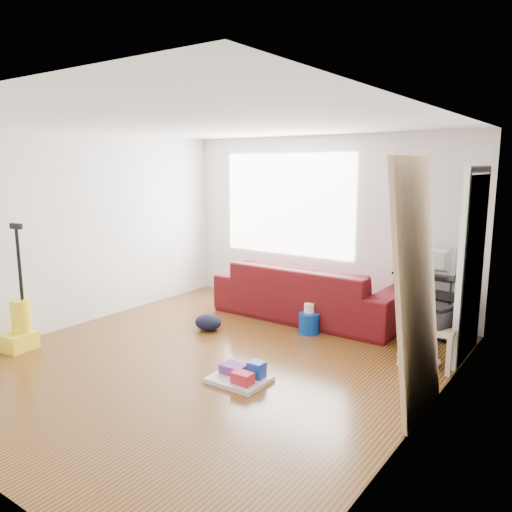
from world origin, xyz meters
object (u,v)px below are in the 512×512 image
Objects in this scene: tv_stand at (427,303)px; side_table at (431,330)px; bucket at (309,333)px; backpack at (208,330)px; cleaning_tray at (241,376)px; vacuum at (20,326)px; sofa at (309,317)px.

tv_stand reaches higher than side_table.
backpack is (-1.11, -0.65, 0.00)m from bucket.
cleaning_tray is at bearing -40.19° from backpack.
tv_stand is 4.86m from vacuum.
tv_stand is at bearing 67.63° from cleaning_tray.
cleaning_tray is 2.72m from vacuum.
backpack is at bearing 142.38° from cleaning_tray.
cleaning_tray is at bearing 102.75° from sofa.
tv_stand is at bearing -169.93° from sofa.
side_table is 2.72m from backpack.
sofa is at bearing 160.19° from side_table.
tv_stand reaches higher than bucket.
sofa is at bearing 102.75° from cleaning_tray.
sofa is 1.45m from backpack.
backpack is at bearing -168.13° from side_table.
side_table is 1.01× the size of cleaning_tray.
cleaning_tray is at bearing 10.23° from vacuum.
vacuum is at bearing -131.05° from tv_stand.
vacuum reaches higher than backpack.
side_table is at bearing -3.50° from bucket.
backpack is (-2.30, -1.49, -0.39)m from tv_stand.
cleaning_tray reaches higher than bucket.
bucket is at bearing 119.74° from sofa.
sofa is 2.27m from cleaning_tray.
bucket is 1.29m from backpack.
tv_stand is 0.99m from side_table.
cleaning_tray is at bearing -131.19° from side_table.
vacuum is (-2.60, -0.76, 0.21)m from cleaning_tray.
side_table is (0.33, -0.94, -0.03)m from tv_stand.
side_table reaches higher than bucket.
sofa is 2.00m from side_table.
vacuum is at bearing -135.33° from bucket.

